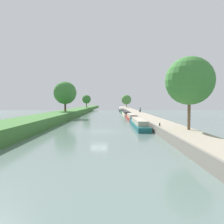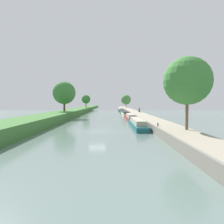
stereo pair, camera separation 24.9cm
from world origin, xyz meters
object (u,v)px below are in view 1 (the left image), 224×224
object	(u,v)px
narrowboat_green	(123,111)
mooring_bollard_near	(160,124)
person_walking	(140,110)
park_bench	(140,111)
mooring_bollard_far	(123,107)
narrowboat_red	(131,117)
narrowboat_teal	(138,123)
narrowboat_cream	(126,113)
narrowboat_black	(122,110)
narrowboat_navy	(121,109)

from	to	relation	value
narrowboat_green	mooring_bollard_near	distance (m)	57.36
person_walking	park_bench	distance (m)	5.69
narrowboat_green	mooring_bollard_far	size ratio (longest dim) A/B	29.34
park_bench	narrowboat_red	bearing A→B (deg)	-103.48
narrowboat_teal	narrowboat_green	distance (m)	49.02
narrowboat_teal	mooring_bollard_far	size ratio (longest dim) A/B	35.27
narrowboat_red	mooring_bollard_near	world-z (taller)	mooring_bollard_near
narrowboat_teal	mooring_bollard_near	size ratio (longest dim) A/B	35.27
mooring_bollard_far	park_bench	xyz separation A→B (m)	(3.05, -51.97, 0.12)
narrowboat_teal	person_walking	xyz separation A→B (m)	(4.43, 30.58, 1.31)
narrowboat_cream	mooring_bollard_far	xyz separation A→B (m)	(1.93, 55.07, 0.69)
mooring_bollard_near	park_bench	xyz separation A→B (m)	(3.05, 44.52, 0.12)
narrowboat_cream	mooring_bollard_far	bearing A→B (deg)	88.00
narrowboat_cream	mooring_bollard_near	bearing A→B (deg)	-87.34
narrowboat_teal	person_walking	world-z (taller)	person_walking
narrowboat_red	narrowboat_black	distance (m)	48.47
mooring_bollard_near	mooring_bollard_far	distance (m)	96.49
narrowboat_navy	person_walking	distance (m)	50.06
narrowboat_navy	mooring_bollard_near	bearing A→B (deg)	-88.86
narrowboat_cream	park_bench	bearing A→B (deg)	31.85
narrowboat_red	park_bench	distance (m)	20.52
narrowboat_black	park_bench	distance (m)	28.97
narrowboat_teal	narrowboat_green	bearing A→B (deg)	89.97
narrowboat_teal	narrowboat_navy	world-z (taller)	narrowboat_teal
narrowboat_red	narrowboat_cream	size ratio (longest dim) A/B	0.89
narrowboat_navy	park_bench	distance (m)	44.49
narrowboat_cream	narrowboat_navy	distance (m)	47.31
narrowboat_black	mooring_bollard_far	bearing A→B (deg)	85.31
narrowboat_teal	mooring_bollard_far	bearing A→B (deg)	88.74
narrowboat_teal	narrowboat_cream	size ratio (longest dim) A/B	0.98
narrowboat_red	narrowboat_cream	distance (m)	16.85
narrowboat_green	mooring_bollard_near	size ratio (longest dim) A/B	29.34
narrowboat_cream	narrowboat_green	size ratio (longest dim) A/B	1.22
narrowboat_green	narrowboat_black	distance (m)	15.72
narrowboat_red	person_walking	size ratio (longest dim) A/B	8.62
mooring_bollard_near	park_bench	size ratio (longest dim) A/B	0.30
person_walking	mooring_bollard_near	distance (m)	38.96
narrowboat_teal	narrowboat_red	size ratio (longest dim) A/B	1.11
narrowboat_teal	narrowboat_navy	xyz separation A→B (m)	(0.17, 80.44, -0.01)
narrowboat_red	narrowboat_green	distance (m)	32.74
narrowboat_red	mooring_bollard_far	bearing A→B (deg)	88.62
narrowboat_navy	mooring_bollard_near	world-z (taller)	mooring_bollard_near
narrowboat_navy	narrowboat_red	bearing A→B (deg)	-89.97
narrowboat_navy	mooring_bollard_far	xyz separation A→B (m)	(1.76, 7.75, 0.67)
person_walking	park_bench	bearing A→B (deg)	84.36
mooring_bollard_near	mooring_bollard_far	xyz separation A→B (m)	(0.00, 96.49, 0.00)
narrowboat_black	person_walking	bearing A→B (deg)	-82.63
narrowboat_cream	mooring_bollard_far	size ratio (longest dim) A/B	35.92
narrowboat_black	person_walking	world-z (taller)	person_walking
mooring_bollard_far	park_bench	world-z (taller)	park_bench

